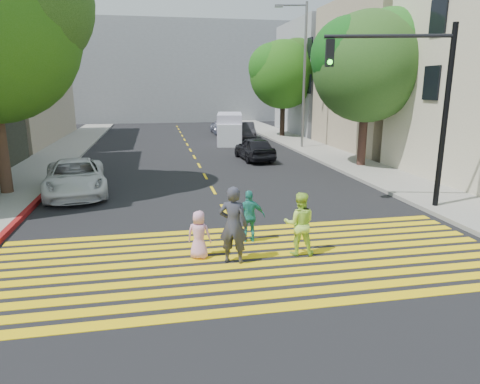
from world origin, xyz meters
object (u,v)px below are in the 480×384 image
object	(u,v)px
pedestrian_woman	(299,224)
pedestrian_child	(199,235)
pedestrian_man	(233,225)
dark_car_near	(254,148)
tree_right_near	(369,61)
pedestrian_extra	(249,216)
white_van	(230,129)
traffic_signal	(413,92)
dark_car_parked	(245,131)
silver_car	(222,127)
tree_right_far	(284,71)
white_sedan	(75,177)

from	to	relation	value
pedestrian_woman	pedestrian_child	size ratio (longest dim) A/B	1.33
pedestrian_man	dark_car_near	xyz separation A→B (m)	(3.99, 14.93, -0.29)
tree_right_near	pedestrian_woman	bearing A→B (deg)	-123.55
pedestrian_extra	white_van	distance (m)	21.56
white_van	traffic_signal	distance (m)	19.60
pedestrian_child	dark_car_parked	size ratio (longest dim) A/B	0.30
pedestrian_woman	pedestrian_child	world-z (taller)	pedestrian_woman
dark_car_near	traffic_signal	xyz separation A→B (m)	(2.94, -11.31, 3.45)
white_van	traffic_signal	xyz separation A→B (m)	(3.12, -19.10, 3.07)
traffic_signal	pedestrian_man	bearing A→B (deg)	-137.94
pedestrian_child	silver_car	bearing A→B (deg)	-78.45
silver_car	traffic_signal	xyz separation A→B (m)	(2.66, -26.25, 3.52)
tree_right_far	pedestrian_child	distance (m)	27.75
tree_right_far	pedestrian_extra	distance (m)	26.35
dark_car_near	white_van	xyz separation A→B (m)	(-0.18, 7.79, 0.38)
pedestrian_man	dark_car_near	distance (m)	15.46
tree_right_near	pedestrian_woman	world-z (taller)	tree_right_near
pedestrian_woman	dark_car_parked	xyz separation A→B (m)	(3.72, 24.90, -0.15)
pedestrian_child	dark_car_near	distance (m)	15.26
tree_right_near	white_van	bearing A→B (deg)	115.97
pedestrian_man	dark_car_parked	distance (m)	25.72
tree_right_far	pedestrian_man	world-z (taller)	tree_right_far
pedestrian_child	dark_car_parked	distance (m)	25.47
pedestrian_woman	traffic_signal	bearing A→B (deg)	-133.03
pedestrian_woman	silver_car	xyz separation A→B (m)	(2.45, 29.66, -0.21)
tree_right_near	pedestrian_extra	world-z (taller)	tree_right_near
tree_right_near	silver_car	distance (m)	19.70
dark_car_parked	traffic_signal	xyz separation A→B (m)	(1.40, -21.49, 3.46)
pedestrian_man	pedestrian_child	size ratio (longest dim) A/B	1.56
pedestrian_woman	traffic_signal	world-z (taller)	traffic_signal
tree_right_near	pedestrian_extra	size ratio (longest dim) A/B	5.47
tree_right_far	pedestrian_woman	size ratio (longest dim) A/B	4.85
tree_right_near	pedestrian_man	size ratio (longest dim) A/B	4.16
pedestrian_woman	white_sedan	distance (m)	10.60
pedestrian_child	traffic_signal	bearing A→B (deg)	-136.37
pedestrian_woman	silver_car	size ratio (longest dim) A/B	0.39
pedestrian_child	tree_right_near	bearing A→B (deg)	-111.14
silver_car	white_sedan	bearing A→B (deg)	66.30
traffic_signal	pedestrian_extra	bearing A→B (deg)	-145.71
silver_car	dark_car_parked	world-z (taller)	dark_car_parked
dark_car_parked	traffic_signal	bearing A→B (deg)	-79.23
pedestrian_man	pedestrian_child	world-z (taller)	pedestrian_man
dark_car_parked	white_van	size ratio (longest dim) A/B	0.84
pedestrian_man	traffic_signal	bearing A→B (deg)	-130.77
pedestrian_child	traffic_signal	size ratio (longest dim) A/B	0.20
tree_right_far	dark_car_parked	size ratio (longest dim) A/B	1.94
dark_car_parked	traffic_signal	size ratio (longest dim) A/B	0.66
pedestrian_man	tree_right_near	bearing A→B (deg)	-107.34
tree_right_far	silver_car	size ratio (longest dim) A/B	1.88
white_sedan	dark_car_near	bearing A→B (deg)	27.67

